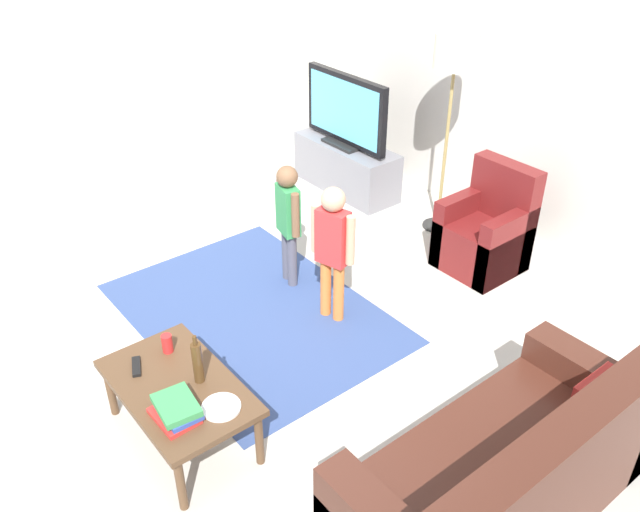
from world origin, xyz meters
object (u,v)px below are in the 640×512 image
plate (221,407)px  couch (510,481)px  tv (346,111)px  soda_can (167,343)px  child_center (333,243)px  bottle (198,362)px  child_near_tv (288,215)px  tv_stand (346,167)px  armchair (487,234)px  floor_lamp (455,62)px  coffee_table (178,391)px  book_stack (176,410)px  tv_remote (136,367)px

plate → couch: bearing=37.4°
tv → soda_can: size_ratio=9.17×
child_center → bottle: size_ratio=3.33×
couch → child_near_tv: bearing=169.9°
tv_stand → child_near_tv: child_near_tv is taller
armchair → child_center: size_ratio=0.83×
floor_lamp → child_near_tv: size_ratio=1.73×
tv_stand → coffee_table: size_ratio=1.20×
armchair → coffee_table: size_ratio=0.90×
child_near_tv → child_center: bearing=-3.2°
tv → couch: bearing=-28.2°
child_center → coffee_table: 1.54m
floor_lamp → book_stack: size_ratio=6.13×
child_center → book_stack: child_center is taller
plate → tv: bearing=128.9°
book_stack → soda_can: size_ratio=2.42×
tv → plate: 3.70m
tv_stand → tv: bearing=-90.0°
tv_remote → plate: (0.60, 0.22, -0.00)m
soda_can → plate: size_ratio=0.55×
book_stack → bottle: size_ratio=0.89×
child_center → book_stack: bearing=-69.3°
bottle → soda_can: bottle is taller
armchair → bottle: 2.84m
floor_lamp → coffee_table: bearing=-75.1°
tv_stand → bottle: size_ratio=3.68×
couch → coffee_table: (-1.57, -1.05, 0.08)m
child_near_tv → tv_remote: 1.77m
plate → soda_can: bearing=180.0°
tv → plate: bearing=-51.1°
couch → floor_lamp: size_ratio=1.01×
book_stack → soda_can: soda_can is taller
tv → tv_remote: 3.55m
child_center → floor_lamp: bearing=105.3°
tv_stand → child_center: bearing=-43.2°
tv_stand → tv: tv is taller
armchair → plate: (0.45, -2.85, 0.13)m
tv_remote → child_near_tv: bearing=136.4°
soda_can → book_stack: bearing=-22.6°
coffee_table → tv_remote: size_ratio=5.88×
soda_can → plate: 0.62m
book_stack → tv_remote: size_ratio=1.71×
tv_remote → book_stack: bearing=23.9°
floor_lamp → soda_can: 3.26m
tv_stand → armchair: armchair is taller
armchair → soda_can: armchair is taller
tv → tv_remote: size_ratio=6.47×
tv_stand → armchair: (1.86, -0.04, 0.05)m
child_near_tv → tv_remote: size_ratio=6.06×
couch → child_near_tv: child_near_tv is taller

